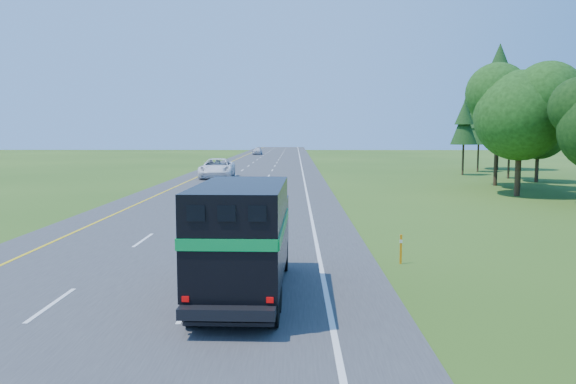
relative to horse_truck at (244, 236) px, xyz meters
name	(u,v)px	position (x,y,z in m)	size (l,w,h in m)	color
road	(247,181)	(-3.21, 38.14, -1.72)	(15.00, 260.00, 0.04)	#38383A
lane_markings	(247,181)	(-3.21, 38.14, -1.70)	(11.15, 260.00, 0.01)	yellow
horse_truck	(244,236)	(0.00, 0.00, 0.00)	(2.44, 7.25, 3.19)	black
white_suv	(217,168)	(-6.48, 41.36, -0.72)	(3.26, 7.07, 1.96)	white
far_car	(257,151)	(-6.54, 103.31, -0.95)	(1.79, 4.45, 1.52)	silver
delineator	(401,248)	(5.11, 4.08, -1.19)	(0.09, 0.05, 1.04)	orange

